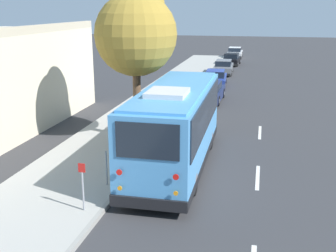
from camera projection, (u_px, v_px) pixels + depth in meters
ground_plane at (181, 180)px, 15.58m from camera, size 160.00×160.00×0.00m
sidewalk_slab at (80, 169)px, 16.40m from camera, size 80.00×4.14×0.15m
curb_strip at (132, 174)px, 15.95m from camera, size 80.00×0.14×0.15m
shuttle_bus at (176, 123)px, 16.32m from camera, size 8.79×2.71×3.40m
parked_sedan_navy at (209, 92)px, 28.34m from camera, size 4.30×1.79×1.32m
parked_sedan_blue at (215, 79)px, 33.94m from camera, size 4.20×1.89×1.27m
parked_sedan_gray at (223, 67)px, 39.99m from camera, size 4.55×1.78×1.31m
parked_sedan_black at (231, 60)px, 46.20m from camera, size 4.22×1.85×1.26m
parked_sedan_white at (235, 53)px, 52.66m from camera, size 4.37×1.80×1.29m
street_tree at (136, 29)px, 18.77m from camera, size 3.71×3.71×7.24m
sign_post_near at (83, 186)px, 12.72m from camera, size 0.06×0.22×1.53m
sign_post_far at (106, 168)px, 14.63m from camera, size 0.06×0.06×1.26m
fire_hydrant at (163, 114)px, 22.92m from camera, size 0.22×0.22×0.81m
lane_stripe_mid at (258, 177)px, 15.80m from camera, size 2.40×0.14×0.01m
lane_stripe_ahead at (260, 132)px, 21.43m from camera, size 2.40×0.14×0.01m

